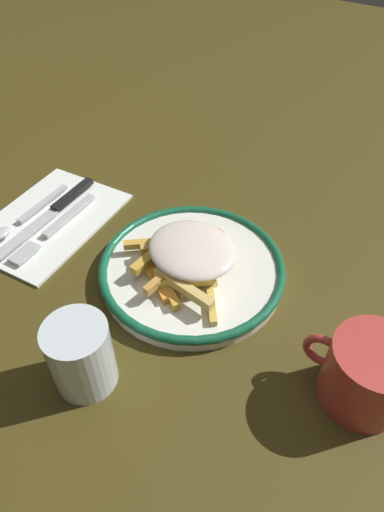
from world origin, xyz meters
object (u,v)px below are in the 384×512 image
(fries_heap, at_px, (190,254))
(coffee_mug, at_px, (367,374))
(plate, at_px, (192,269))
(water_glass, at_px, (81,356))
(fork, at_px, (55,227))
(spoon, at_px, (17,222))
(knife, at_px, (56,209))
(napkin, at_px, (48,219))

(fries_heap, relative_size, coffee_mug, 1.47)
(plate, relative_size, water_glass, 2.82)
(fork, height_order, coffee_mug, coffee_mug)
(fries_heap, distance_m, spoon, 0.28)
(knife, relative_size, water_glass, 2.34)
(napkin, bearing_deg, coffee_mug, 175.72)
(plate, xyz_separation_m, spoon, (0.28, 0.05, 0.00))
(plate, distance_m, fork, 0.22)
(fork, bearing_deg, napkin, -23.28)
(fries_heap, height_order, fork, fries_heap)
(fork, height_order, knife, knife)
(fries_heap, relative_size, water_glass, 1.94)
(fries_heap, xyz_separation_m, spoon, (0.27, 0.05, -0.03))
(spoon, distance_m, water_glass, 0.30)
(fork, bearing_deg, knife, -47.07)
(fork, bearing_deg, coffee_mug, 176.94)
(napkin, relative_size, water_glass, 2.53)
(knife, xyz_separation_m, water_glass, (-0.23, 0.20, 0.03))
(napkin, distance_m, knife, 0.02)
(plate, height_order, spoon, plate)
(fries_heap, bearing_deg, knife, -0.17)
(napkin, xyz_separation_m, coffee_mug, (-0.50, 0.04, 0.04))
(fork, bearing_deg, fries_heap, -172.10)
(fries_heap, bearing_deg, napkin, 4.20)
(fries_heap, bearing_deg, water_glass, 85.30)
(knife, distance_m, water_glass, 0.31)
(water_glass, bearing_deg, fries_heap, -94.70)
(plate, bearing_deg, napkin, 4.46)
(napkin, height_order, coffee_mug, coffee_mug)
(spoon, height_order, coffee_mug, coffee_mug)
(water_glass, distance_m, coffee_mug, 0.30)
(spoon, bearing_deg, fries_heap, -169.07)
(fork, bearing_deg, spoon, 22.16)
(plate, height_order, fries_heap, fries_heap)
(napkin, bearing_deg, fries_heap, -175.80)
(fork, xyz_separation_m, coffee_mug, (-0.47, 0.03, 0.03))
(knife, xyz_separation_m, coffee_mug, (-0.50, 0.06, 0.03))
(napkin, xyz_separation_m, knife, (0.00, -0.02, 0.01))
(spoon, bearing_deg, napkin, -128.11)
(water_glass, height_order, coffee_mug, water_glass)
(water_glass, bearing_deg, plate, -95.49)
(fork, distance_m, coffee_mug, 0.47)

